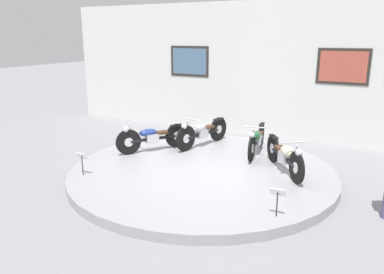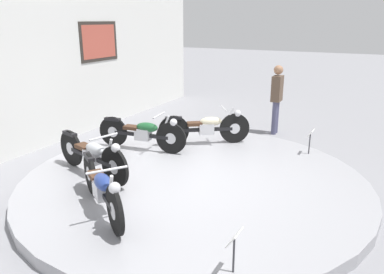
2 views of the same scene
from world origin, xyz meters
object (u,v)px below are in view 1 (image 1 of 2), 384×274
Objects in this scene: motorcycle_cream at (285,155)px; info_placard_front_centre at (277,196)px; motorcycle_blue at (152,137)px; motorcycle_green at (257,139)px; info_placard_front_left at (82,159)px; motorcycle_silver at (202,132)px.

motorcycle_cream is 2.18m from info_placard_front_centre.
motorcycle_blue is at bearing 150.88° from info_placard_front_centre.
motorcycle_green is 3.89× the size of info_placard_front_centre.
info_placard_front_left is (-3.84, -2.14, -0.03)m from motorcycle_cream.
motorcycle_silver is at bearing 66.80° from info_placard_front_left.
info_placard_front_centre is (3.84, -2.14, -0.02)m from motorcycle_blue.
info_placard_front_centre is (4.24, 0.00, 0.00)m from info_placard_front_left.
motorcycle_silver is 2.69m from motorcycle_cream.
motorcycle_green is at bearing 22.06° from motorcycle_blue.
motorcycle_cream is at bearing -46.45° from motorcycle_green.
motorcycle_silver is (0.95, 1.01, 0.01)m from motorcycle_blue.
motorcycle_cream is at bearing 0.01° from motorcycle_blue.
info_placard_front_left is (-1.35, -3.15, -0.03)m from motorcycle_silver.
motorcycle_cream is at bearing 29.13° from info_placard_front_left.
info_placard_front_left is at bearing -150.87° from motorcycle_cream.
motorcycle_silver is 4.27m from info_placard_front_centre.
motorcycle_cream is at bearing 100.53° from info_placard_front_centre.
motorcycle_green is at bearing 47.50° from info_placard_front_left.
motorcycle_green is 3.42m from info_placard_front_centre.
info_placard_front_left is at bearing -100.53° from motorcycle_blue.
info_placard_front_centre is (0.40, -2.14, -0.03)m from motorcycle_cream.
motorcycle_green is 1.39m from motorcycle_cream.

